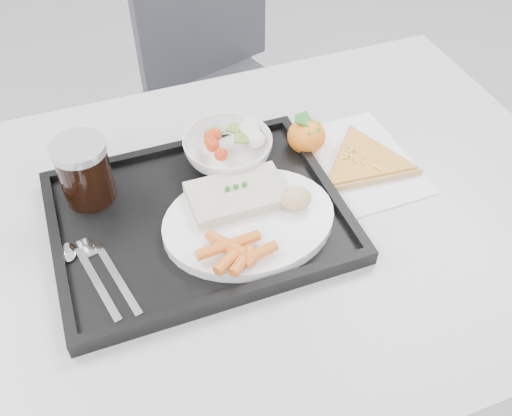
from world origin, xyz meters
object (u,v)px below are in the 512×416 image
at_px(table, 235,248).
at_px(tray, 198,218).
at_px(tangerine, 306,136).
at_px(salad_bowl, 228,149).
at_px(cola_glass, 84,170).
at_px(dinner_plate, 249,221).
at_px(chair, 217,72).
at_px(pizza_slice, 365,162).

distance_m(table, tray, 0.09).
bearing_deg(tangerine, salad_bowl, 175.79).
distance_m(tray, cola_glass, 0.19).
height_order(table, tray, tray).
relative_size(dinner_plate, cola_glass, 2.50).
bearing_deg(cola_glass, salad_bowl, 1.22).
xyz_separation_m(chair, pizza_slice, (0.06, -0.69, 0.22)).
distance_m(chair, tangerine, 0.67).
xyz_separation_m(table, tangerine, (0.18, 0.12, 0.10)).
xyz_separation_m(table, pizza_slice, (0.26, 0.04, 0.08)).
bearing_deg(dinner_plate, chair, 76.70).
xyz_separation_m(chair, cola_glass, (-0.40, -0.61, 0.28)).
height_order(tray, salad_bowl, salad_bowl).
height_order(chair, pizza_slice, chair).
relative_size(table, pizza_slice, 4.17).
distance_m(table, tangerine, 0.24).
bearing_deg(table, dinner_plate, -59.28).
relative_size(chair, tray, 2.07).
relative_size(salad_bowl, tangerine, 1.80).
bearing_deg(tray, cola_glass, 145.52).
distance_m(tray, tangerine, 0.25).
xyz_separation_m(table, cola_glass, (-0.20, 0.12, 0.14)).
height_order(table, pizza_slice, pizza_slice).
relative_size(tray, dinner_plate, 1.67).
bearing_deg(table, pizza_slice, 9.80).
height_order(cola_glass, tangerine, cola_glass).
bearing_deg(cola_glass, pizza_slice, -9.71).
xyz_separation_m(tangerine, pizza_slice, (0.08, -0.07, -0.02)).
relative_size(chair, salad_bowl, 6.11).
distance_m(salad_bowl, tangerine, 0.14).
bearing_deg(chair, pizza_slice, -85.01).
bearing_deg(cola_glass, dinner_plate, -34.52).
bearing_deg(dinner_plate, table, 120.72).
height_order(table, salad_bowl, salad_bowl).
xyz_separation_m(dinner_plate, pizza_slice, (0.24, 0.07, -0.01)).
distance_m(table, salad_bowl, 0.17).
distance_m(table, dinner_plate, 0.10).
bearing_deg(table, tray, 159.26).
relative_size(chair, cola_glass, 8.61).
relative_size(tangerine, pizza_slice, 0.29).
distance_m(chair, salad_bowl, 0.68).
bearing_deg(tray, dinner_plate, -34.60).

